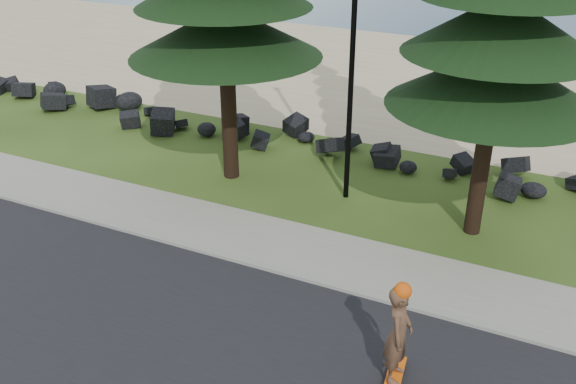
% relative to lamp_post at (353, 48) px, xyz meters
% --- Properties ---
extents(ground, '(160.00, 160.00, 0.00)m').
position_rel_lamp_post_xyz_m(ground, '(0.00, -3.20, -4.13)').
color(ground, '#2E4916').
rests_on(ground, ground).
extents(road, '(160.00, 7.00, 0.02)m').
position_rel_lamp_post_xyz_m(road, '(0.00, -7.70, -4.12)').
color(road, black).
rests_on(road, ground).
extents(kerb, '(160.00, 0.20, 0.10)m').
position_rel_lamp_post_xyz_m(kerb, '(0.00, -4.10, -4.08)').
color(kerb, gray).
rests_on(kerb, ground).
extents(sidewalk, '(160.00, 2.00, 0.08)m').
position_rel_lamp_post_xyz_m(sidewalk, '(0.00, -3.00, -4.09)').
color(sidewalk, gray).
rests_on(sidewalk, ground).
extents(beach_sand, '(160.00, 15.00, 0.01)m').
position_rel_lamp_post_xyz_m(beach_sand, '(0.00, 11.30, -4.13)').
color(beach_sand, tan).
rests_on(beach_sand, ground).
extents(seawall_boulders, '(60.00, 2.40, 1.10)m').
position_rel_lamp_post_xyz_m(seawall_boulders, '(0.00, 2.40, -4.13)').
color(seawall_boulders, black).
rests_on(seawall_boulders, ground).
extents(lamp_post, '(0.25, 0.14, 8.14)m').
position_rel_lamp_post_xyz_m(lamp_post, '(0.00, 0.00, 0.00)').
color(lamp_post, black).
rests_on(lamp_post, ground).
extents(skateboarder, '(0.53, 1.15, 2.10)m').
position_rel_lamp_post_xyz_m(skateboarder, '(3.30, -6.28, -3.08)').
color(skateboarder, '#F25E0E').
rests_on(skateboarder, ground).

